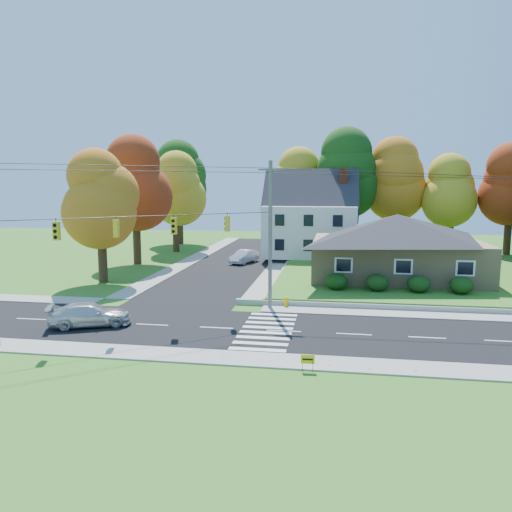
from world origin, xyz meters
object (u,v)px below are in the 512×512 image
(silver_sedan, at_px, (90,315))
(fire_hydrant, at_px, (286,302))
(white_car, at_px, (244,257))
(ranch_house, at_px, (396,245))

(silver_sedan, bearing_deg, fire_hydrant, -82.76)
(white_car, distance_m, fire_hydrant, 19.64)
(ranch_house, relative_size, white_car, 3.46)
(ranch_house, distance_m, fire_hydrant, 13.66)
(ranch_house, xyz_separation_m, white_car, (-14.85, 8.23, -2.55))
(white_car, bearing_deg, ranch_house, -10.03)
(ranch_house, height_order, white_car, ranch_house)
(silver_sedan, relative_size, white_car, 1.13)
(ranch_house, relative_size, silver_sedan, 3.06)
(ranch_house, bearing_deg, silver_sedan, -139.30)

